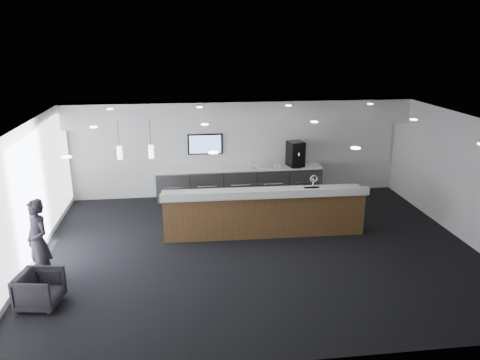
{
  "coord_description": "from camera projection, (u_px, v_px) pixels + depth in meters",
  "views": [
    {
      "loc": [
        -1.71,
        -9.86,
        4.79
      ],
      "look_at": [
        -0.28,
        1.3,
        1.29
      ],
      "focal_mm": 35.0,
      "sensor_mm": 36.0,
      "label": 1
    }
  ],
  "objects": [
    {
      "name": "armchair",
      "position": [
        40.0,
        290.0,
        8.54
      ],
      "size": [
        0.85,
        0.84,
        0.67
      ],
      "primitive_type": "imported",
      "rotation": [
        0.0,
        0.0,
        1.4
      ],
      "color": "black",
      "rests_on": "ground"
    },
    {
      "name": "lounge_guest",
      "position": [
        38.0,
        242.0,
        9.26
      ],
      "size": [
        0.74,
        0.76,
        1.75
      ],
      "primitive_type": "imported",
      "rotation": [
        0.0,
        0.0,
        -0.85
      ],
      "color": "black",
      "rests_on": "ground"
    },
    {
      "name": "service_counter",
      "position": [
        264.0,
        212.0,
        11.63
      ],
      "size": [
        5.04,
        0.94,
        1.49
      ],
      "rotation": [
        0.0,
        0.0,
        -0.02
      ],
      "color": "#54311C",
      "rests_on": "ground"
    },
    {
      "name": "pendant_right",
      "position": [
        120.0,
        151.0,
        10.68
      ],
      "size": [
        0.12,
        0.12,
        0.3
      ],
      "primitive_type": "cylinder",
      "color": "#FFECC6",
      "rests_on": "ceiling"
    },
    {
      "name": "ceiling",
      "position": [
        260.0,
        122.0,
        10.08
      ],
      "size": [
        10.0,
        8.0,
        0.02
      ],
      "primitive_type": "cube",
      "color": "black",
      "rests_on": "back_wall"
    },
    {
      "name": "back_wall",
      "position": [
        238.0,
        147.0,
        14.31
      ],
      "size": [
        10.0,
        0.02,
        3.0
      ],
      "primitive_type": "cube",
      "color": "silver",
      "rests_on": "ground"
    },
    {
      "name": "right_wall",
      "position": [
        466.0,
        179.0,
        11.13
      ],
      "size": [
        0.02,
        8.0,
        3.0
      ],
      "primitive_type": "cube",
      "color": "silver",
      "rests_on": "ground"
    },
    {
      "name": "cup_0",
      "position": [
        279.0,
        166.0,
        14.2
      ],
      "size": [
        0.09,
        0.09,
        0.08
      ],
      "primitive_type": "imported",
      "color": "white",
      "rests_on": "back_credenza"
    },
    {
      "name": "pendant_left",
      "position": [
        151.0,
        150.0,
        10.77
      ],
      "size": [
        0.12,
        0.12,
        0.3
      ],
      "primitive_type": "cylinder",
      "color": "#FFECC6",
      "rests_on": "ceiling"
    },
    {
      "name": "coffee_machine",
      "position": [
        295.0,
        154.0,
        14.23
      ],
      "size": [
        0.53,
        0.61,
        0.77
      ],
      "rotation": [
        0.0,
        0.0,
        0.22
      ],
      "color": "black",
      "rests_on": "back_credenza"
    },
    {
      "name": "info_sign_left",
      "position": [
        254.0,
        164.0,
        14.08
      ],
      "size": [
        0.18,
        0.02,
        0.24
      ],
      "primitive_type": "cube",
      "rotation": [
        0.0,
        0.0,
        -0.02
      ],
      "color": "silver",
      "rests_on": "back_credenza"
    },
    {
      "name": "cup_1",
      "position": [
        275.0,
        166.0,
        14.18
      ],
      "size": [
        0.13,
        0.13,
        0.08
      ],
      "primitive_type": "imported",
      "rotation": [
        0.0,
        0.0,
        0.65
      ],
      "color": "white",
      "rests_on": "back_credenza"
    },
    {
      "name": "cup_4",
      "position": [
        261.0,
        166.0,
        14.13
      ],
      "size": [
        0.12,
        0.12,
        0.08
      ],
      "primitive_type": "imported",
      "rotation": [
        0.0,
        0.0,
        2.58
      ],
      "color": "white",
      "rests_on": "back_credenza"
    },
    {
      "name": "cup_3",
      "position": [
        266.0,
        166.0,
        14.15
      ],
      "size": [
        0.12,
        0.12,
        0.08
      ],
      "primitive_type": "imported",
      "rotation": [
        0.0,
        0.0,
        1.94
      ],
      "color": "white",
      "rests_on": "back_credenza"
    },
    {
      "name": "ceiling_can_lights",
      "position": [
        260.0,
        123.0,
        10.09
      ],
      "size": [
        7.0,
        5.0,
        0.02
      ],
      "primitive_type": null,
      "color": "white",
      "rests_on": "ceiling"
    },
    {
      "name": "info_sign_right",
      "position": [
        271.0,
        163.0,
        14.14
      ],
      "size": [
        0.2,
        0.03,
        0.27
      ],
      "primitive_type": "cube",
      "rotation": [
        0.0,
        0.0,
        0.07
      ],
      "color": "silver",
      "rests_on": "back_credenza"
    },
    {
      "name": "window_blinds_wall",
      "position": [
        29.0,
        197.0,
        9.92
      ],
      "size": [
        0.04,
        7.36,
        2.55
      ],
      "primitive_type": "cube",
      "color": "silver",
      "rests_on": "left_wall"
    },
    {
      "name": "alcove_panel",
      "position": [
        238.0,
        144.0,
        14.26
      ],
      "size": [
        9.8,
        0.06,
        1.4
      ],
      "primitive_type": "cube",
      "color": "white",
      "rests_on": "back_wall"
    },
    {
      "name": "back_credenza",
      "position": [
        239.0,
        183.0,
        14.28
      ],
      "size": [
        5.06,
        0.66,
        0.95
      ],
      "color": "gray",
      "rests_on": "ground"
    },
    {
      "name": "cup_5",
      "position": [
        257.0,
        166.0,
        14.11
      ],
      "size": [
        0.1,
        0.1,
        0.08
      ],
      "primitive_type": "imported",
      "rotation": [
        0.0,
        0.0,
        3.23
      ],
      "color": "white",
      "rests_on": "back_credenza"
    },
    {
      "name": "cup_2",
      "position": [
        270.0,
        166.0,
        14.17
      ],
      "size": [
        0.11,
        0.11,
        0.08
      ],
      "primitive_type": "imported",
      "rotation": [
        0.0,
        0.0,
        1.29
      ],
      "color": "white",
      "rests_on": "back_credenza"
    },
    {
      "name": "left_wall",
      "position": [
        27.0,
        197.0,
        9.92
      ],
      "size": [
        0.02,
        8.0,
        3.0
      ],
      "primitive_type": "cube",
      "color": "silver",
      "rests_on": "ground"
    },
    {
      "name": "ground",
      "position": [
        259.0,
        248.0,
        10.97
      ],
      "size": [
        10.0,
        10.0,
        0.0
      ],
      "primitive_type": "plane",
      "color": "black",
      "rests_on": "ground"
    },
    {
      "name": "wall_tv",
      "position": [
        205.0,
        144.0,
        14.06
      ],
      "size": [
        1.05,
        0.08,
        0.62
      ],
      "color": "black",
      "rests_on": "back_wall"
    },
    {
      "name": "soffit_bulkhead",
      "position": [
        240.0,
        112.0,
        13.55
      ],
      "size": [
        10.0,
        0.9,
        0.7
      ],
      "primitive_type": "cube",
      "color": "white",
      "rests_on": "back_wall"
    }
  ]
}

